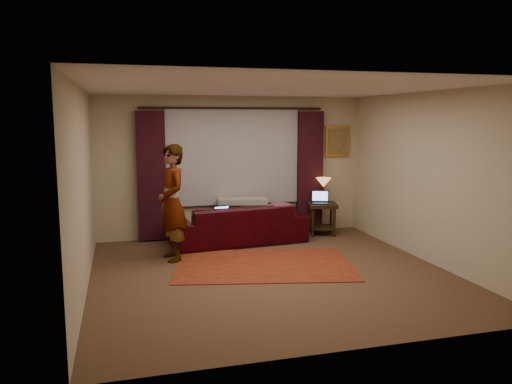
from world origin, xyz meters
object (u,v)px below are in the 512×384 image
(tiffany_lamp, at_px, (323,190))
(person, at_px, (172,203))
(end_table, at_px, (322,219))
(laptop_table, at_px, (320,197))
(sofa, at_px, (238,216))
(laptop_sofa, at_px, (225,213))

(tiffany_lamp, bearing_deg, person, -160.19)
(end_table, distance_m, laptop_table, 0.43)
(laptop_table, bearing_deg, end_table, 52.95)
(sofa, distance_m, end_table, 1.71)
(laptop_sofa, height_order, laptop_table, laptop_table)
(laptop_sofa, relative_size, tiffany_lamp, 0.69)
(sofa, relative_size, end_table, 3.88)
(tiffany_lamp, height_order, person, person)
(tiffany_lamp, height_order, laptop_table, tiffany_lamp)
(laptop_sofa, bearing_deg, tiffany_lamp, -3.46)
(sofa, xyz_separation_m, laptop_table, (1.62, 0.17, 0.25))
(sofa, relative_size, laptop_table, 6.58)
(laptop_table, bearing_deg, tiffany_lamp, 66.67)
(sofa, xyz_separation_m, laptop_sofa, (-0.28, -0.19, 0.11))
(tiffany_lamp, distance_m, laptop_table, 0.20)
(tiffany_lamp, distance_m, person, 3.15)
(sofa, bearing_deg, end_table, -178.39)
(laptop_sofa, xyz_separation_m, tiffany_lamp, (2.01, 0.48, 0.26))
(laptop_sofa, bearing_deg, end_table, -5.19)
(person, bearing_deg, tiffany_lamp, 98.15)
(laptop_sofa, xyz_separation_m, end_table, (1.97, 0.41, -0.28))
(sofa, height_order, person, person)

